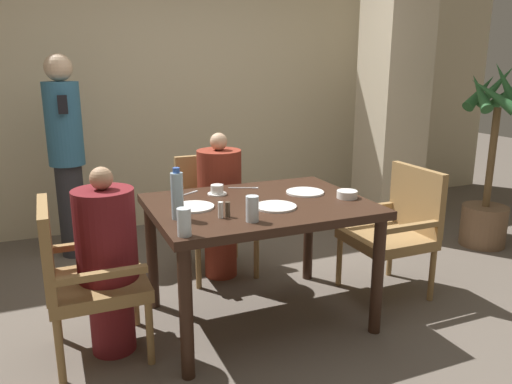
% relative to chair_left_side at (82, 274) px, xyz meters
% --- Properties ---
extents(ground_plane, '(16.00, 16.00, 0.00)m').
position_rel_chair_left_side_xyz_m(ground_plane, '(1.02, 0.00, -0.48)').
color(ground_plane, '#60564C').
extents(wall_back, '(8.00, 0.06, 2.80)m').
position_rel_chair_left_side_xyz_m(wall_back, '(1.02, 2.19, 0.92)').
color(wall_back, beige).
rests_on(wall_back, ground_plane).
extents(pillar_stone, '(0.49, 0.49, 2.70)m').
position_rel_chair_left_side_xyz_m(pillar_stone, '(2.91, 1.24, 0.87)').
color(pillar_stone, beige).
rests_on(pillar_stone, ground_plane).
extents(dining_table, '(1.26, 0.95, 0.76)m').
position_rel_chair_left_side_xyz_m(dining_table, '(1.02, 0.00, 0.19)').
color(dining_table, '#331E14').
rests_on(dining_table, ground_plane).
extents(chair_left_side, '(0.51, 0.51, 0.87)m').
position_rel_chair_left_side_xyz_m(chair_left_side, '(0.00, 0.00, 0.00)').
color(chair_left_side, olive).
rests_on(chair_left_side, ground_plane).
extents(diner_in_left_chair, '(0.32, 0.32, 1.05)m').
position_rel_chair_left_side_xyz_m(diner_in_left_chair, '(0.14, 0.00, 0.06)').
color(diner_in_left_chair, maroon).
rests_on(diner_in_left_chair, ground_plane).
extents(chair_far_side, '(0.51, 0.51, 0.87)m').
position_rel_chair_left_side_xyz_m(chair_far_side, '(1.02, 0.87, 0.00)').
color(chair_far_side, olive).
rests_on(chair_far_side, ground_plane).
extents(diner_in_far_chair, '(0.32, 0.32, 1.08)m').
position_rel_chair_left_side_xyz_m(diner_in_far_chair, '(1.02, 0.73, 0.08)').
color(diner_in_far_chair, maroon).
rests_on(diner_in_far_chair, ground_plane).
extents(chair_right_side, '(0.51, 0.51, 0.87)m').
position_rel_chair_left_side_xyz_m(chair_right_side, '(2.05, 0.00, 0.00)').
color(chair_right_side, olive).
rests_on(chair_right_side, ground_plane).
extents(standing_host, '(0.28, 0.31, 1.63)m').
position_rel_chair_left_side_xyz_m(standing_host, '(0.04, 1.59, 0.40)').
color(standing_host, '#2D2D33').
rests_on(standing_host, ground_plane).
extents(potted_palm, '(0.56, 0.54, 1.58)m').
position_rel_chair_left_side_xyz_m(potted_palm, '(3.35, 0.44, 0.12)').
color(potted_palm, brown).
rests_on(potted_palm, ground_plane).
extents(plate_main_left, '(0.24, 0.24, 0.01)m').
position_rel_chair_left_side_xyz_m(plate_main_left, '(0.63, 0.03, 0.29)').
color(plate_main_left, white).
rests_on(plate_main_left, dining_table).
extents(plate_main_right, '(0.24, 0.24, 0.01)m').
position_rel_chair_left_side_xyz_m(plate_main_right, '(1.06, -0.14, 0.29)').
color(plate_main_right, white).
rests_on(plate_main_right, dining_table).
extents(plate_dessert_center, '(0.24, 0.24, 0.01)m').
position_rel_chair_left_side_xyz_m(plate_dessert_center, '(1.37, 0.08, 0.29)').
color(plate_dessert_center, white).
rests_on(plate_dessert_center, dining_table).
extents(teacup_with_saucer, '(0.12, 0.12, 0.06)m').
position_rel_chair_left_side_xyz_m(teacup_with_saucer, '(0.85, 0.26, 0.31)').
color(teacup_with_saucer, white).
rests_on(teacup_with_saucer, dining_table).
extents(bowl_small, '(0.13, 0.13, 0.05)m').
position_rel_chair_left_side_xyz_m(bowl_small, '(1.55, -0.12, 0.31)').
color(bowl_small, white).
rests_on(bowl_small, dining_table).
extents(water_bottle, '(0.07, 0.07, 0.28)m').
position_rel_chair_left_side_xyz_m(water_bottle, '(0.50, -0.13, 0.41)').
color(water_bottle, '#A3C6DB').
rests_on(water_bottle, dining_table).
extents(glass_tall_near, '(0.07, 0.07, 0.14)m').
position_rel_chair_left_side_xyz_m(glass_tall_near, '(0.84, -0.33, 0.35)').
color(glass_tall_near, silver).
rests_on(glass_tall_near, dining_table).
extents(glass_tall_mid, '(0.07, 0.07, 0.14)m').
position_rel_chair_left_side_xyz_m(glass_tall_mid, '(0.46, -0.40, 0.35)').
color(glass_tall_mid, silver).
rests_on(glass_tall_mid, dining_table).
extents(salt_shaker, '(0.03, 0.03, 0.09)m').
position_rel_chair_left_side_xyz_m(salt_shaker, '(0.71, -0.20, 0.33)').
color(salt_shaker, white).
rests_on(salt_shaker, dining_table).
extents(pepper_shaker, '(0.03, 0.03, 0.08)m').
position_rel_chair_left_side_xyz_m(pepper_shaker, '(0.75, -0.20, 0.33)').
color(pepper_shaker, '#4C3D2D').
rests_on(pepper_shaker, dining_table).
extents(fork_beside_plate, '(0.19, 0.10, 0.00)m').
position_rel_chair_left_side_xyz_m(fork_beside_plate, '(1.08, 0.34, 0.29)').
color(fork_beside_plate, silver).
rests_on(fork_beside_plate, dining_table).
extents(knife_beside_plate, '(0.18, 0.12, 0.00)m').
position_rel_chair_left_side_xyz_m(knife_beside_plate, '(0.68, 0.34, 0.29)').
color(knife_beside_plate, silver).
rests_on(knife_beside_plate, dining_table).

